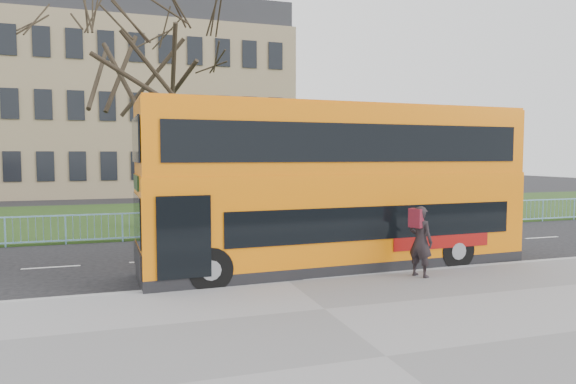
{
  "coord_description": "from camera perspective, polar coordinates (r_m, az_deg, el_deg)",
  "views": [
    {
      "loc": [
        -3.88,
        -13.8,
        3.28
      ],
      "look_at": [
        0.84,
        1.0,
        2.18
      ],
      "focal_mm": 32.0,
      "sensor_mm": 36.0,
      "label": 1
    }
  ],
  "objects": [
    {
      "name": "ground",
      "position": [
        14.7,
        -1.97,
        -8.84
      ],
      "size": [
        120.0,
        120.0,
        0.0
      ],
      "primitive_type": "plane",
      "color": "black",
      "rests_on": "ground"
    },
    {
      "name": "pavement",
      "position": [
        8.66,
        10.85,
        -17.84
      ],
      "size": [
        80.0,
        10.5,
        0.12
      ],
      "primitive_type": "cube",
      "color": "slate",
      "rests_on": "ground"
    },
    {
      "name": "kerb",
      "position": [
        13.24,
        -0.13,
        -9.97
      ],
      "size": [
        80.0,
        0.2,
        0.14
      ],
      "primitive_type": "cube",
      "color": "gray",
      "rests_on": "ground"
    },
    {
      "name": "grass_verge",
      "position": [
        28.55,
        -9.78,
        -2.51
      ],
      "size": [
        80.0,
        15.4,
        0.08
      ],
      "primitive_type": "cube",
      "color": "#1E3613",
      "rests_on": "ground"
    },
    {
      "name": "guard_railing",
      "position": [
        20.94,
        -6.88,
        -3.46
      ],
      "size": [
        40.0,
        0.12,
        1.1
      ],
      "primitive_type": null,
      "color": "#7EBAE1",
      "rests_on": "ground"
    },
    {
      "name": "bare_tree",
      "position": [
        23.98,
        -15.75,
        10.72
      ],
      "size": [
        8.46,
        8.46,
        12.08
      ],
      "primitive_type": null,
      "color": "black",
      "rests_on": "grass_verge"
    },
    {
      "name": "civic_building",
      "position": [
        48.95,
        -19.16,
        8.2
      ],
      "size": [
        30.0,
        15.0,
        14.0
      ],
      "primitive_type": "cube",
      "color": "#8D7759",
      "rests_on": "ground"
    },
    {
      "name": "yellow_bus",
      "position": [
        14.74,
        5.55,
        0.94
      ],
      "size": [
        11.15,
        3.09,
        4.63
      ],
      "rotation": [
        0.0,
        0.0,
        0.04
      ],
      "color": "orange",
      "rests_on": "ground"
    },
    {
      "name": "pedestrian",
      "position": [
        13.87,
        14.51,
        -5.33
      ],
      "size": [
        0.69,
        0.8,
        1.86
      ],
      "primitive_type": "imported",
      "rotation": [
        0.0,
        0.0,
        2.01
      ],
      "color": "black",
      "rests_on": "pavement"
    }
  ]
}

